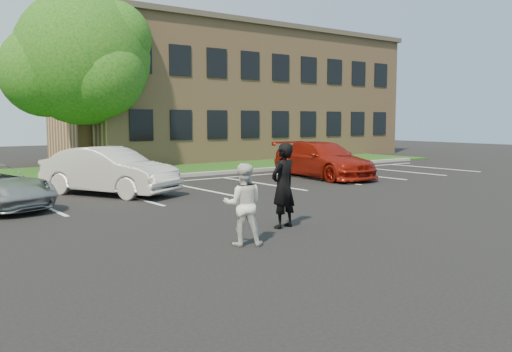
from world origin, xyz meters
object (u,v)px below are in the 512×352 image
at_px(man_black_suit, 283,186).
at_px(tree, 84,62).
at_px(car_red_compact, 323,160).
at_px(car_white_sedan, 109,171).
at_px(office_building, 233,95).
at_px(man_white_shirt, 243,204).

bearing_deg(man_black_suit, tree, -106.44).
bearing_deg(car_red_compact, car_white_sedan, -178.42).
height_order(office_building, man_white_shirt, office_building).
distance_m(man_white_shirt, car_red_compact, 12.84).
xyz_separation_m(man_black_suit, car_white_sedan, (-1.05, 7.74, -0.19)).
distance_m(office_building, man_black_suit, 25.09).
bearing_deg(man_black_suit, car_red_compact, -149.97).
bearing_deg(office_building, car_red_compact, -109.79).
relative_size(tree, man_white_shirt, 5.35).
distance_m(tree, man_black_suit, 18.02).
relative_size(office_building, man_black_suit, 11.36).
bearing_deg(man_black_suit, office_building, -133.11).
bearing_deg(car_white_sedan, office_building, 16.55).
height_order(man_black_suit, car_red_compact, man_black_suit).
xyz_separation_m(office_building, man_black_suit, (-13.26, -21.07, -3.17)).
bearing_deg(man_white_shirt, man_black_suit, -120.96).
bearing_deg(man_black_suit, car_white_sedan, -93.17).
xyz_separation_m(tree, man_black_suit, (-1.68, -17.40, -4.36)).
relative_size(office_building, car_white_sedan, 4.67).
distance_m(car_white_sedan, car_red_compact, 9.33).
height_order(tree, man_white_shirt, tree).
xyz_separation_m(man_white_shirt, car_white_sedan, (0.71, 8.60, -0.03)).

